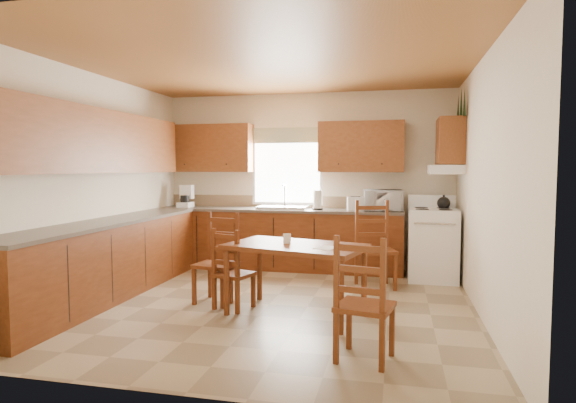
% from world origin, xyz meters
% --- Properties ---
extents(floor, '(4.50, 4.50, 0.00)m').
position_xyz_m(floor, '(0.00, 0.00, 0.00)').
color(floor, '#958160').
rests_on(floor, ground).
extents(ceiling, '(4.50, 4.50, 0.00)m').
position_xyz_m(ceiling, '(0.00, 0.00, 2.70)').
color(ceiling, '#A06630').
rests_on(ceiling, floor).
extents(wall_left, '(4.50, 4.50, 0.00)m').
position_xyz_m(wall_left, '(-2.25, 0.00, 1.35)').
color(wall_left, beige).
rests_on(wall_left, floor).
extents(wall_right, '(4.50, 4.50, 0.00)m').
position_xyz_m(wall_right, '(2.25, 0.00, 1.35)').
color(wall_right, beige).
rests_on(wall_right, floor).
extents(wall_back, '(4.50, 4.50, 0.00)m').
position_xyz_m(wall_back, '(0.00, 2.25, 1.35)').
color(wall_back, beige).
rests_on(wall_back, floor).
extents(wall_front, '(4.50, 4.50, 0.00)m').
position_xyz_m(wall_front, '(0.00, -2.25, 1.35)').
color(wall_front, beige).
rests_on(wall_front, floor).
extents(lower_cab_back, '(3.75, 0.60, 0.88)m').
position_xyz_m(lower_cab_back, '(-0.38, 1.95, 0.44)').
color(lower_cab_back, '#642D12').
rests_on(lower_cab_back, floor).
extents(lower_cab_left, '(0.60, 3.60, 0.88)m').
position_xyz_m(lower_cab_left, '(-1.95, -0.15, 0.44)').
color(lower_cab_left, '#642D12').
rests_on(lower_cab_left, floor).
extents(counter_back, '(3.75, 0.63, 0.04)m').
position_xyz_m(counter_back, '(-0.38, 1.95, 0.90)').
color(counter_back, '#52483E').
rests_on(counter_back, lower_cab_back).
extents(counter_left, '(0.63, 3.60, 0.04)m').
position_xyz_m(counter_left, '(-1.95, -0.15, 0.90)').
color(counter_left, '#52483E').
rests_on(counter_left, lower_cab_left).
extents(backsplash, '(3.75, 0.01, 0.18)m').
position_xyz_m(backsplash, '(-0.38, 2.24, 1.01)').
color(backsplash, '#856D50').
rests_on(backsplash, counter_back).
extents(upper_cab_back_left, '(1.41, 0.33, 0.75)m').
position_xyz_m(upper_cab_back_left, '(-1.55, 2.08, 1.85)').
color(upper_cab_back_left, brown).
rests_on(upper_cab_back_left, wall_back).
extents(upper_cab_back_right, '(1.25, 0.33, 0.75)m').
position_xyz_m(upper_cab_back_right, '(0.86, 2.08, 1.85)').
color(upper_cab_back_right, brown).
rests_on(upper_cab_back_right, wall_back).
extents(upper_cab_left, '(0.33, 3.60, 0.75)m').
position_xyz_m(upper_cab_left, '(-2.08, -0.15, 1.85)').
color(upper_cab_left, brown).
rests_on(upper_cab_left, wall_left).
extents(upper_cab_stove, '(0.33, 0.62, 0.62)m').
position_xyz_m(upper_cab_stove, '(2.08, 1.65, 1.90)').
color(upper_cab_stove, brown).
rests_on(upper_cab_stove, wall_right).
extents(range_hood, '(0.44, 0.62, 0.12)m').
position_xyz_m(range_hood, '(2.03, 1.65, 1.52)').
color(range_hood, white).
rests_on(range_hood, wall_right).
extents(window_frame, '(1.13, 0.02, 1.18)m').
position_xyz_m(window_frame, '(-0.30, 2.22, 1.55)').
color(window_frame, white).
rests_on(window_frame, wall_back).
extents(window_pane, '(1.05, 0.01, 1.10)m').
position_xyz_m(window_pane, '(-0.30, 2.21, 1.55)').
color(window_pane, white).
rests_on(window_pane, wall_back).
extents(window_valance, '(1.19, 0.01, 0.24)m').
position_xyz_m(window_valance, '(-0.30, 2.19, 2.05)').
color(window_valance, '#506C40').
rests_on(window_valance, wall_back).
extents(sink_basin, '(0.75, 0.45, 0.04)m').
position_xyz_m(sink_basin, '(-0.30, 1.95, 0.94)').
color(sink_basin, silver).
rests_on(sink_basin, counter_back).
extents(pine_decal_a, '(0.22, 0.22, 0.36)m').
position_xyz_m(pine_decal_a, '(2.21, 1.33, 2.38)').
color(pine_decal_a, black).
rests_on(pine_decal_a, wall_right).
extents(pine_decal_b, '(0.22, 0.22, 0.36)m').
position_xyz_m(pine_decal_b, '(2.21, 1.65, 2.42)').
color(pine_decal_b, black).
rests_on(pine_decal_b, wall_right).
extents(pine_decal_c, '(0.22, 0.22, 0.36)m').
position_xyz_m(pine_decal_c, '(2.21, 1.97, 2.38)').
color(pine_decal_c, black).
rests_on(pine_decal_c, wall_right).
extents(stove, '(0.65, 0.67, 0.96)m').
position_xyz_m(stove, '(1.88, 1.66, 0.48)').
color(stove, white).
rests_on(stove, floor).
extents(coffeemaker, '(0.24, 0.26, 0.31)m').
position_xyz_m(coffeemaker, '(-1.89, 1.90, 1.08)').
color(coffeemaker, white).
rests_on(coffeemaker, counter_back).
extents(paper_towel, '(0.16, 0.16, 0.29)m').
position_xyz_m(paper_towel, '(0.23, 1.93, 1.06)').
color(paper_towel, white).
rests_on(paper_towel, counter_back).
extents(toaster, '(0.27, 0.20, 0.20)m').
position_xyz_m(toaster, '(0.80, 1.95, 1.02)').
color(toaster, white).
rests_on(toaster, counter_back).
extents(microwave, '(0.55, 0.42, 0.30)m').
position_xyz_m(microwave, '(1.20, 1.95, 1.07)').
color(microwave, white).
rests_on(microwave, counter_back).
extents(dining_table, '(1.55, 1.12, 0.75)m').
position_xyz_m(dining_table, '(0.37, -0.31, 0.37)').
color(dining_table, '#642D12').
rests_on(dining_table, floor).
extents(chair_near_left, '(0.46, 0.45, 0.88)m').
position_xyz_m(chair_near_left, '(-0.34, -0.23, 0.44)').
color(chair_near_left, '#642D12').
rests_on(chair_near_left, floor).
extents(chair_near_right, '(0.50, 0.48, 1.01)m').
position_xyz_m(chair_near_right, '(1.15, -1.35, 0.51)').
color(chair_near_right, '#642D12').
rests_on(chair_near_right, floor).
extents(chair_far_left, '(0.49, 0.47, 1.01)m').
position_xyz_m(chair_far_left, '(-0.61, -0.06, 0.51)').
color(chair_far_left, '#642D12').
rests_on(chair_far_left, floor).
extents(chair_far_right, '(0.58, 0.57, 1.11)m').
position_xyz_m(chair_far_right, '(1.14, 1.05, 0.55)').
color(chair_far_right, '#642D12').
rests_on(chair_far_right, floor).
extents(table_paper, '(0.27, 0.30, 0.00)m').
position_xyz_m(table_paper, '(0.72, -0.46, 0.75)').
color(table_paper, white).
rests_on(table_paper, dining_table).
extents(table_card, '(0.08, 0.03, 0.11)m').
position_xyz_m(table_card, '(0.27, -0.28, 0.80)').
color(table_card, white).
rests_on(table_card, dining_table).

